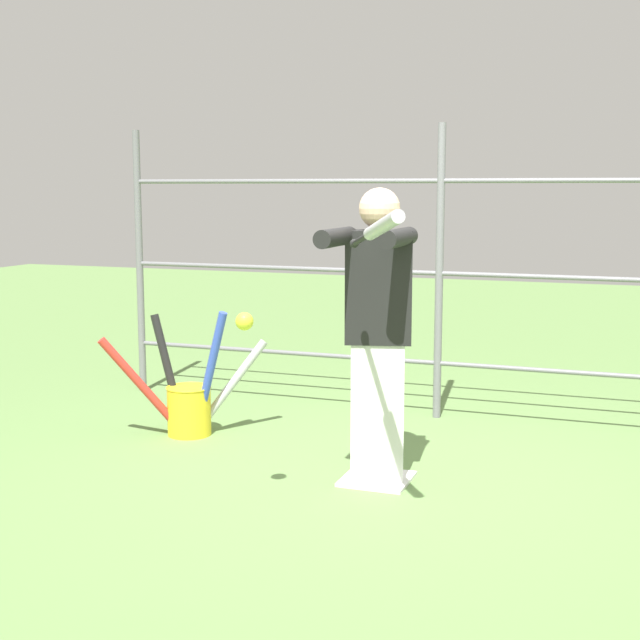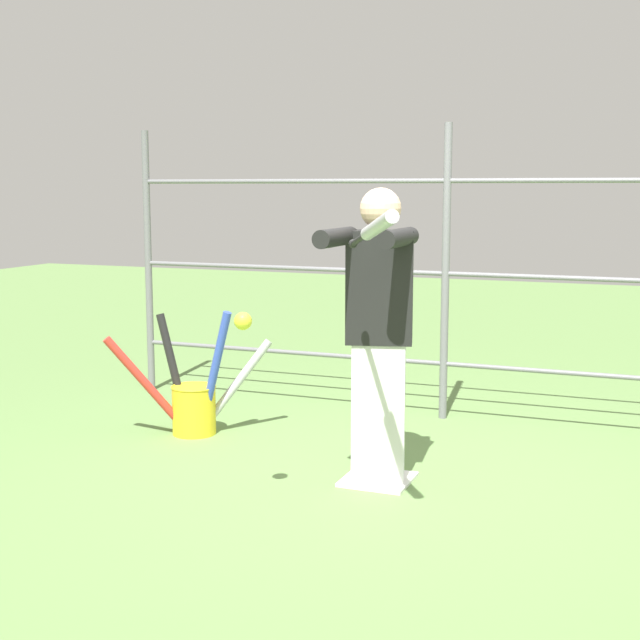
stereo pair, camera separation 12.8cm
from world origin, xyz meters
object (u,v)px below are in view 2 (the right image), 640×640
at_px(baseball_bat_swinging, 375,228).
at_px(batter, 378,326).
at_px(bat_bucket, 194,401).
at_px(softball_in_flight, 243,321).

bearing_deg(baseball_bat_swinging, batter, -73.26).
bearing_deg(batter, baseball_bat_swinging, 106.74).
bearing_deg(bat_bucket, batter, 161.50).
height_order(softball_in_flight, bat_bucket, softball_in_flight).
relative_size(baseball_bat_swinging, bat_bucket, 0.74).
xyz_separation_m(baseball_bat_swinging, bat_bucket, (1.82, -1.40, -1.32)).
bearing_deg(bat_bucket, baseball_bat_swinging, 142.43).
distance_m(batter, softball_in_flight, 0.92).
height_order(batter, softball_in_flight, batter).
relative_size(baseball_bat_swinging, softball_in_flight, 7.74).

